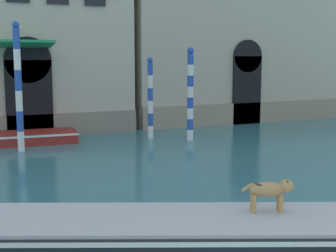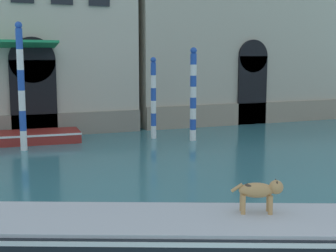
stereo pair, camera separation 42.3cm
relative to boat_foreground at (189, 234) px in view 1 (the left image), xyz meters
name	(u,v)px [view 1 (the left image)]	position (x,y,z in m)	size (l,w,h in m)	color
boat_foreground	(189,234)	(0.00, 0.00, 0.00)	(8.01, 4.84, 0.66)	black
dog_on_deck	(271,190)	(1.45, -0.32, 0.71)	(0.86, 0.52, 0.61)	tan
boat_moored_near_palazzo	(13,138)	(-1.72, 12.25, -0.11)	(5.06, 1.97, 0.45)	maroon
mooring_pole_0	(150,98)	(3.77, 11.29, 1.38)	(0.23, 0.23, 3.43)	white
mooring_pole_1	(18,87)	(-1.60, 10.61, 2.01)	(0.25, 0.25, 4.67)	white
mooring_pole_3	(190,94)	(5.10, 10.19, 1.58)	(0.27, 0.27, 3.82)	white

